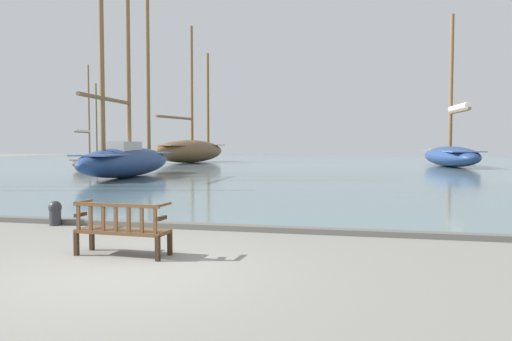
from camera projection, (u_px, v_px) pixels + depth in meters
ground_plane at (125, 272)px, 7.41m from camera, size 160.00×160.00×0.00m
harbor_water at (334, 163)px, 50.24m from camera, size 100.00×80.00×0.08m
quay_edge_kerb at (207, 227)px, 11.15m from camera, size 40.00×0.30×0.12m
park_bench at (122, 228)px, 8.48m from camera, size 1.62×0.60×0.92m
sailboat_outer_starboard at (127, 156)px, 27.83m from camera, size 3.12×10.62×15.20m
sailboat_mid_starboard at (191, 150)px, 49.54m from camera, size 5.29×11.98×13.48m
sailboat_nearest_starboard at (451, 154)px, 40.93m from camera, size 4.55×13.28×12.44m
sailboat_outer_port at (89, 160)px, 36.96m from camera, size 2.19×6.52×7.68m
mooring_bollard at (55, 212)px, 11.70m from camera, size 0.31×0.31×0.58m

